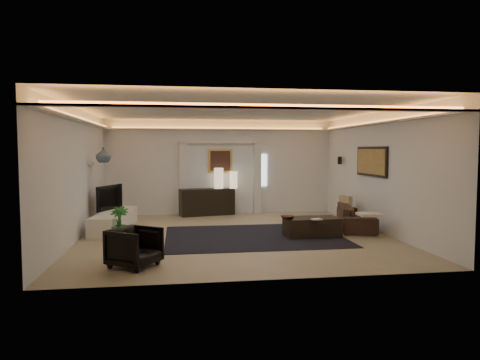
{
  "coord_description": "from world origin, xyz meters",
  "views": [
    {
      "loc": [
        -1.32,
        -9.85,
        1.99
      ],
      "look_at": [
        0.2,
        0.6,
        1.25
      ],
      "focal_mm": 32.3,
      "sensor_mm": 36.0,
      "label": 1
    }
  ],
  "objects": [
    {
      "name": "throw_blanket",
      "position": [
        2.93,
        -0.82,
        0.55
      ],
      "size": [
        0.54,
        0.45,
        0.06
      ],
      "primitive_type": "cube",
      "rotation": [
        0.0,
        0.0,
        -0.05
      ],
      "color": "silver",
      "rests_on": "sofa"
    },
    {
      "name": "daylight_slit",
      "position": [
        1.35,
        3.48,
        1.35
      ],
      "size": [
        0.25,
        0.03,
        1.0
      ],
      "primitive_type": "cube",
      "color": "white",
      "rests_on": "wall_back"
    },
    {
      "name": "throw_pillow",
      "position": [
        3.13,
        1.11,
        0.55
      ],
      "size": [
        0.24,
        0.44,
        0.42
      ],
      "primitive_type": "cube",
      "rotation": [
        0.0,
        0.0,
        0.27
      ],
      "color": "tan",
      "rests_on": "sofa"
    },
    {
      "name": "wall_right",
      "position": [
        3.5,
        0.0,
        1.45
      ],
      "size": [
        0.0,
        7.0,
        7.0
      ],
      "primitive_type": "plane",
      "rotation": [
        1.57,
        0.0,
        -1.57
      ],
      "color": "white",
      "rests_on": "ground"
    },
    {
      "name": "lamp_right",
      "position": [
        0.38,
        3.22,
        1.09
      ],
      "size": [
        0.25,
        0.25,
        0.51
      ],
      "primitive_type": "cylinder",
      "rotation": [
        0.0,
        0.0,
        -0.11
      ],
      "color": "#FFEEBA",
      "rests_on": "console"
    },
    {
      "name": "wall_sconce",
      "position": [
        3.38,
        2.2,
        1.68
      ],
      "size": [
        0.12,
        0.12,
        0.22
      ],
      "primitive_type": "cylinder",
      "color": "black",
      "rests_on": "wall_right"
    },
    {
      "name": "area_rug",
      "position": [
        0.4,
        -0.2,
        0.01
      ],
      "size": [
        4.0,
        3.0,
        0.01
      ],
      "primitive_type": "cube",
      "color": "black",
      "rests_on": "ground"
    },
    {
      "name": "coffee_table",
      "position": [
        1.74,
        -0.35,
        0.2
      ],
      "size": [
        1.25,
        0.72,
        0.46
      ],
      "primitive_type": "cube",
      "rotation": [
        0.0,
        0.0,
        0.04
      ],
      "color": "#2D221C",
      "rests_on": "ground"
    },
    {
      "name": "bowl",
      "position": [
        1.12,
        -0.49,
        0.45
      ],
      "size": [
        0.35,
        0.35,
        0.07
      ],
      "primitive_type": "imported",
      "rotation": [
        0.0,
        0.0,
        0.21
      ],
      "color": "#482A19",
      "rests_on": "coffee_table"
    },
    {
      "name": "wall_back",
      "position": [
        0.0,
        3.5,
        1.45
      ],
      "size": [
        7.0,
        0.0,
        7.0
      ],
      "primitive_type": "plane",
      "rotation": [
        1.57,
        0.0,
        0.0
      ],
      "color": "white",
      "rests_on": "ground"
    },
    {
      "name": "pilaster_right",
      "position": [
        1.15,
        3.4,
        1.1
      ],
      "size": [
        0.22,
        0.2,
        2.2
      ],
      "primitive_type": "cube",
      "color": "silver",
      "rests_on": "ground"
    },
    {
      "name": "wall_niche",
      "position": [
        -3.44,
        1.4,
        1.65
      ],
      "size": [
        0.1,
        0.55,
        0.04
      ],
      "primitive_type": "cube",
      "color": "silver",
      "rests_on": "wall_left"
    },
    {
      "name": "alcove_header",
      "position": [
        0.0,
        3.4,
        2.25
      ],
      "size": [
        2.52,
        0.2,
        0.12
      ],
      "primitive_type": "cube",
      "color": "silver",
      "rests_on": "wall_back"
    },
    {
      "name": "floor",
      "position": [
        0.0,
        0.0,
        0.0
      ],
      "size": [
        7.0,
        7.0,
        0.0
      ],
      "primitive_type": "plane",
      "color": "#9A8A69",
      "rests_on": "ground"
    },
    {
      "name": "pilaster_left",
      "position": [
        -1.15,
        3.4,
        1.1
      ],
      "size": [
        0.22,
        0.2,
        2.2
      ],
      "primitive_type": "cube",
      "color": "silver",
      "rests_on": "ground"
    },
    {
      "name": "ceiling",
      "position": [
        0.0,
        0.0,
        2.9
      ],
      "size": [
        7.0,
        7.0,
        0.0
      ],
      "primitive_type": "plane",
      "rotation": [
        3.14,
        0.0,
        0.0
      ],
      "color": "white",
      "rests_on": "ground"
    },
    {
      "name": "painting_frame",
      "position": [
        0.0,
        3.47,
        1.65
      ],
      "size": [
        0.74,
        0.04,
        0.74
      ],
      "primitive_type": "cube",
      "color": "tan",
      "rests_on": "wall_back"
    },
    {
      "name": "art_panel_frame",
      "position": [
        3.47,
        0.3,
        1.7
      ],
      "size": [
        0.04,
        1.64,
        0.74
      ],
      "primitive_type": "cube",
      "color": "black",
      "rests_on": "wall_right"
    },
    {
      "name": "figurine",
      "position": [
        -3.15,
        2.22,
        0.64
      ],
      "size": [
        0.17,
        0.17,
        0.4
      ],
      "primitive_type": "cylinder",
      "rotation": [
        0.0,
        0.0,
        -0.12
      ],
      "color": "#3E2C1B",
      "rests_on": "media_ledge"
    },
    {
      "name": "ginger_jar",
      "position": [
        -3.15,
        1.32,
        1.86
      ],
      "size": [
        0.4,
        0.4,
        0.38
      ],
      "primitive_type": "imported",
      "rotation": [
        0.0,
        0.0,
        0.11
      ],
      "color": "slate",
      "rests_on": "wall_niche"
    },
    {
      "name": "art_panel_gold",
      "position": [
        3.44,
        0.3,
        1.7
      ],
      "size": [
        0.02,
        1.5,
        0.62
      ],
      "primitive_type": "cube",
      "color": "tan",
      "rests_on": "wall_right"
    },
    {
      "name": "lamp_left",
      "position": [
        -0.07,
        3.25,
        1.09
      ],
      "size": [
        0.31,
        0.31,
        0.63
      ],
      "primitive_type": "cylinder",
      "rotation": [
        0.0,
        0.0,
        0.12
      ],
      "color": "beige",
      "rests_on": "console"
    },
    {
      "name": "cove_soffit",
      "position": [
        0.0,
        0.0,
        2.62
      ],
      "size": [
        7.0,
        7.0,
        0.04
      ],
      "primitive_type": "cube",
      "color": "silver",
      "rests_on": "ceiling"
    },
    {
      "name": "console",
      "position": [
        -0.44,
        3.23,
        0.4
      ],
      "size": [
        1.71,
        0.82,
        0.82
      ],
      "primitive_type": "cube",
      "rotation": [
        0.0,
        0.0,
        0.19
      ],
      "color": "black",
      "rests_on": "ground"
    },
    {
      "name": "sofa",
      "position": [
        3.15,
        0.45,
        0.3
      ],
      "size": [
        2.16,
        1.32,
        0.59
      ],
      "primitive_type": "imported",
      "rotation": [
        0.0,
        0.0,
        1.29
      ],
      "color": "#3F2017",
      "rests_on": "ground"
    },
    {
      "name": "tv",
      "position": [
        -3.15,
        1.56,
        0.77
      ],
      "size": [
        1.06,
        0.58,
        0.63
      ],
      "primitive_type": "imported",
      "rotation": [
        0.0,
        0.0,
        1.15
      ],
      "color": "black",
      "rests_on": "media_ledge"
    },
    {
      "name": "painting_canvas",
      "position": [
        0.0,
        3.44,
        1.65
      ],
      "size": [
        0.62,
        0.02,
        0.62
      ],
      "primitive_type": "cube",
      "color": "#4C2D1E",
      "rests_on": "wall_back"
    },
    {
      "name": "plant",
      "position": [
        -2.62,
        -0.0,
        0.36
      ],
      "size": [
        0.46,
        0.46,
        0.72
      ],
      "primitive_type": "imported",
      "rotation": [
        0.0,
        0.0,
        -0.15
      ],
      "color": "#236220",
      "rests_on": "ground"
    },
    {
      "name": "wall_front",
      "position": [
        0.0,
        -3.5,
        1.45
      ],
      "size": [
        7.0,
        0.0,
        7.0
      ],
      "primitive_type": "plane",
      "rotation": [
        -1.57,
        0.0,
        0.0
      ],
      "color": "white",
      "rests_on": "ground"
    },
    {
      "name": "magazine",
      "position": [
        1.74,
        -0.69,
        0.42
      ],
      "size": [
        0.24,
        0.19,
        0.03
      ],
      "primitive_type": "cube",
      "rotation": [
        0.0,
        0.0,
        0.1
      ],
      "color": "white",
      "rests_on": "coffee_table"
    },
    {
      "name": "media_ledge",
      "position": [
        -2.89,
        1.11,
        0.23
      ],
      "size": [
        0.92,
        2.47,
        0.45
      ],
      "primitive_type": "cube",
      "rotation": [
        0.0,
        0.0,
        -0.13
      ],
      "color": "white",
      "rests_on": "ground"
    },
    {
      "name": "wall_left",
      "position": [
        -3.5,
        0.0,
        1.45
      ],
      "size": [
        0.0,
        7.0,
        7.0
      ],
      "primitive_type": "plane",
      "rotation": [
        1.57,
        0.0,
        1.57
      ],
      "color": "white",
      "rests_on": "ground"
    },
    {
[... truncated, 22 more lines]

